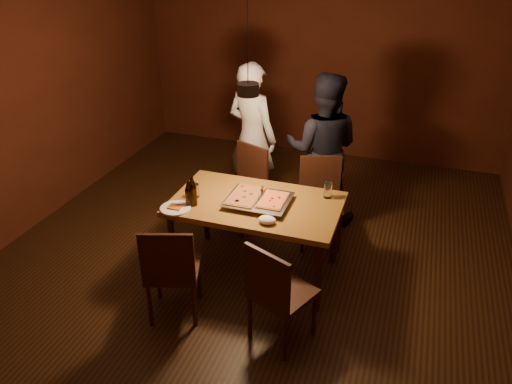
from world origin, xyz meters
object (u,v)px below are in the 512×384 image
(diner_white, at_px, (252,137))
(chair_far_left, at_px, (246,179))
(chair_near_right, at_px, (276,287))
(pizza_tray, at_px, (258,201))
(beer_bottle_a, at_px, (189,194))
(beer_bottle_b, at_px, (193,191))
(diner_dark, at_px, (322,149))
(chair_near_left, at_px, (171,265))
(dining_table, at_px, (256,209))
(plate_slice, at_px, (175,208))
(pendant_lamp, at_px, (248,88))
(chair_far_right, at_px, (320,193))

(diner_white, bearing_deg, chair_far_left, 118.71)
(chair_near_right, height_order, pizza_tray, chair_near_right)
(pizza_tray, bearing_deg, chair_near_right, -57.88)
(chair_far_left, xyz_separation_m, pizza_tray, (0.41, -0.84, 0.24))
(beer_bottle_a, xyz_separation_m, beer_bottle_b, (0.03, 0.03, 0.02))
(beer_bottle_a, xyz_separation_m, diner_white, (0.06, 1.50, -0.03))
(diner_dark, bearing_deg, chair_near_left, 63.96)
(chair_near_left, bearing_deg, chair_far_left, 70.24)
(dining_table, height_order, beer_bottle_a, beer_bottle_a)
(diner_white, height_order, diner_dark, diner_white)
(diner_white, distance_m, diner_dark, 0.81)
(plate_slice, bearing_deg, beer_bottle_a, 44.67)
(pendant_lamp, bearing_deg, diner_white, 107.69)
(chair_far_right, bearing_deg, diner_white, -46.41)
(diner_dark, distance_m, pendant_lamp, 1.54)
(chair_near_left, bearing_deg, chair_near_right, -17.97)
(dining_table, height_order, beer_bottle_b, beer_bottle_b)
(beer_bottle_b, distance_m, diner_dark, 1.66)
(diner_dark, bearing_deg, pizza_tray, 70.35)
(chair_near_left, relative_size, diner_dark, 0.32)
(plate_slice, distance_m, pendant_lamp, 1.20)
(chair_near_left, xyz_separation_m, pendant_lamp, (0.35, 0.89, 1.22))
(chair_far_left, xyz_separation_m, beer_bottle_b, (-0.12, -1.04, 0.35))
(chair_near_right, distance_m, pendant_lamp, 1.60)
(dining_table, bearing_deg, plate_slice, -151.09)
(pizza_tray, relative_size, plate_slice, 2.07)
(beer_bottle_a, xyz_separation_m, diner_dark, (0.87, 1.45, -0.05))
(chair_far_right, distance_m, diner_dark, 0.53)
(beer_bottle_b, bearing_deg, chair_near_right, -32.73)
(chair_far_left, distance_m, plate_slice, 1.20)
(dining_table, relative_size, chair_near_left, 2.83)
(dining_table, relative_size, plate_slice, 5.63)
(chair_near_right, distance_m, beer_bottle_a, 1.18)
(dining_table, height_order, chair_near_left, chair_near_left)
(pizza_tray, distance_m, beer_bottle_b, 0.58)
(beer_bottle_b, height_order, plate_slice, beer_bottle_b)
(pizza_tray, bearing_deg, dining_table, 146.74)
(pendant_lamp, bearing_deg, dining_table, -31.79)
(pizza_tray, bearing_deg, diner_dark, 80.70)
(chair_far_left, bearing_deg, chair_far_right, -161.43)
(plate_slice, height_order, diner_white, diner_white)
(chair_far_right, bearing_deg, pizza_tray, 44.80)
(chair_near_right, bearing_deg, pizza_tray, 140.57)
(chair_near_right, bearing_deg, chair_far_left, 140.32)
(chair_far_left, relative_size, beer_bottle_b, 1.98)
(dining_table, height_order, diner_dark, diner_dark)
(chair_near_left, distance_m, pizza_tray, 0.97)
(chair_near_right, relative_size, pizza_tray, 1.01)
(chair_near_left, bearing_deg, plate_slice, 92.75)
(diner_white, bearing_deg, beer_bottle_b, 106.74)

